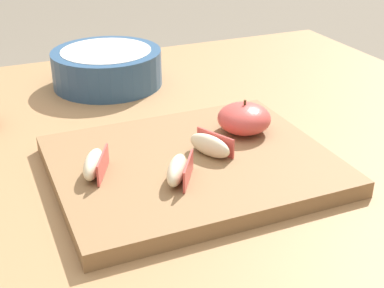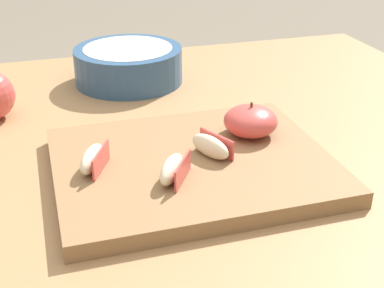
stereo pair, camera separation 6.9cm
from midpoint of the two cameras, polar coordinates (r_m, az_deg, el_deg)
The scene contains 7 objects.
dining_table at distance 0.81m, azimuth -0.55°, elevation -7.96°, with size 1.17×0.99×0.77m.
cutting_board at distance 0.71m, azimuth 2.81°, elevation -2.31°, with size 0.35×0.29×0.02m.
apple_half_skin_up at distance 0.76m, azimuth 8.81°, elevation 2.37°, with size 0.08×0.08×0.05m.
apple_wedge_middle at distance 0.70m, azimuth 4.83°, elevation -0.30°, with size 0.05×0.07×0.03m.
apple_wedge_near_knife at distance 0.67m, azimuth -7.57°, elevation -1.66°, with size 0.05×0.07×0.03m.
apple_wedge_left at distance 0.65m, azimuth 0.99°, elevation -2.77°, with size 0.05×0.07×0.03m.
ceramic_fruit_bowl at distance 1.02m, azimuth -4.78°, elevation 8.38°, with size 0.20×0.20×0.07m.
Camera 2 is at (-0.15, -0.65, 1.12)m, focal length 50.49 mm.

